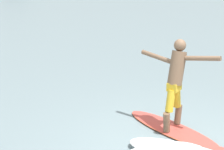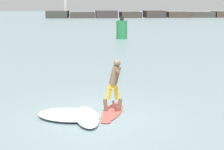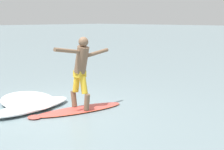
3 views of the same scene
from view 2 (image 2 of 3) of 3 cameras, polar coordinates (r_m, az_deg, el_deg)
name	(u,v)px [view 2 (image 2 of 3)]	position (r m, az deg, el deg)	size (l,w,h in m)	color
ground_plane	(99,115)	(12.55, -1.98, -6.13)	(200.00, 200.00, 0.00)	gray
rock_jetty_breakwater	(148,14)	(75.08, 5.48, 9.20)	(42.06, 4.77, 4.98)	#3C3D36
surfboard	(112,111)	(12.84, 0.06, -5.56)	(1.18, 2.49, 0.20)	#D84D43
surfer	(114,81)	(12.61, 0.38, -0.89)	(0.66, 1.64, 1.76)	brown
channel_marker_buoy	(122,29)	(35.68, 1.50, 6.96)	(1.03, 1.03, 2.09)	#288447
wave_foam_at_tail	(87,117)	(12.08, -3.88, -6.37)	(0.96, 2.29, 0.20)	white
wave_foam_at_nose	(62,114)	(12.45, -7.66, -5.94)	(1.40, 1.17, 0.18)	white
wave_foam_beside	(69,115)	(12.32, -6.60, -6.05)	(2.37, 1.91, 0.21)	white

